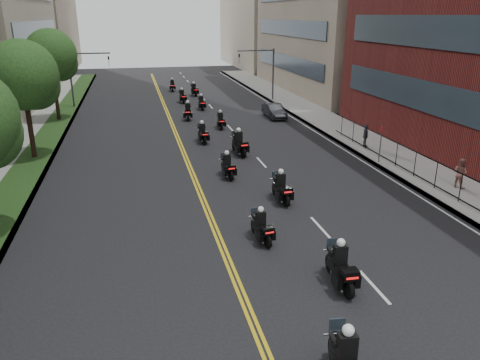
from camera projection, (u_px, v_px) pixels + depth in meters
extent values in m
cube|color=gray|center=(353.00, 135.00, 36.61)|extent=(4.00, 90.00, 0.15)
cube|color=gray|center=(25.00, 155.00, 31.58)|extent=(4.00, 90.00, 0.15)
cube|color=#1E3A15|center=(37.00, 153.00, 31.72)|extent=(2.00, 90.00, 0.04)
cube|color=#333F4C|center=(445.00, 110.00, 28.52)|extent=(0.12, 25.80, 1.80)
cube|color=#333F4C|center=(455.00, 42.00, 27.18)|extent=(0.12, 25.80, 1.80)
cube|color=#333F4C|center=(286.00, 62.00, 57.01)|extent=(0.12, 24.08, 1.80)
cube|color=#333F4C|center=(287.00, 28.00, 55.67)|extent=(0.12, 24.08, 1.80)
cube|color=#333F4C|center=(43.00, 68.00, 51.16)|extent=(0.12, 24.08, 1.80)
cube|color=#333F4C|center=(38.00, 30.00, 49.83)|extent=(0.12, 24.08, 1.80)
cube|color=black|center=(450.00, 168.00, 23.94)|extent=(0.05, 28.00, 0.05)
cube|color=black|center=(446.00, 192.00, 24.38)|extent=(0.05, 28.00, 0.05)
cylinder|color=black|center=(29.00, 121.00, 30.00)|extent=(0.32, 0.32, 5.11)
sphere|color=#164418|center=(22.00, 75.00, 29.03)|extent=(4.40, 4.40, 4.40)
sphere|color=#164418|center=(35.00, 86.00, 29.76)|extent=(3.08, 3.08, 3.08)
cylinder|color=black|center=(55.00, 91.00, 40.98)|extent=(0.32, 0.32, 5.39)
sphere|color=#164418|center=(51.00, 55.00, 39.95)|extent=(4.40, 4.40, 4.40)
sphere|color=#164418|center=(60.00, 63.00, 40.70)|extent=(3.08, 3.08, 3.08)
cylinder|color=#3F3F44|center=(273.00, 75.00, 51.00)|extent=(0.18, 0.18, 5.60)
cylinder|color=#3F3F44|center=(256.00, 51.00, 49.72)|extent=(4.00, 0.14, 0.14)
imported|color=black|center=(239.00, 59.00, 49.61)|extent=(0.16, 0.20, 1.00)
cylinder|color=#3F3F44|center=(71.00, 81.00, 46.61)|extent=(0.18, 0.18, 5.60)
cylinder|color=#3F3F44|center=(89.00, 53.00, 46.16)|extent=(4.00, 0.14, 0.14)
imported|color=black|center=(109.00, 61.00, 46.80)|extent=(0.16, 0.20, 1.00)
cylinder|color=black|center=(335.00, 352.00, 12.72)|extent=(0.23, 0.75, 0.74)
cube|color=black|center=(347.00, 346.00, 11.67)|extent=(0.51, 0.35, 0.68)
sphere|color=white|center=(348.00, 330.00, 11.53)|extent=(0.32, 0.32, 0.32)
cylinder|color=black|center=(349.00, 289.00, 15.66)|extent=(0.18, 0.72, 0.72)
cylinder|color=black|center=(330.00, 264.00, 17.22)|extent=(0.18, 0.72, 0.72)
cube|color=black|center=(340.00, 268.00, 16.34)|extent=(0.50, 1.44, 0.42)
cube|color=silver|center=(339.00, 273.00, 16.47)|extent=(0.42, 0.59, 0.32)
cube|color=black|center=(350.00, 274.00, 15.48)|extent=(0.56, 0.46, 0.34)
cube|color=red|center=(353.00, 278.00, 15.28)|extent=(0.42, 0.05, 0.07)
cube|color=black|center=(340.00, 254.00, 16.22)|extent=(0.47, 0.31, 0.65)
sphere|color=white|center=(341.00, 243.00, 16.08)|extent=(0.31, 0.31, 0.31)
cylinder|color=black|center=(268.00, 241.00, 19.08)|extent=(0.20, 0.62, 0.61)
cylinder|color=black|center=(255.00, 227.00, 20.36)|extent=(0.20, 0.62, 0.61)
cube|color=black|center=(261.00, 228.00, 19.64)|extent=(0.53, 1.25, 0.36)
cube|color=silver|center=(261.00, 232.00, 19.75)|extent=(0.40, 0.53, 0.27)
cube|color=black|center=(268.00, 230.00, 18.92)|extent=(0.51, 0.43, 0.29)
cube|color=red|center=(270.00, 233.00, 18.76)|extent=(0.36, 0.07, 0.06)
cube|color=black|center=(261.00, 218.00, 19.53)|extent=(0.42, 0.30, 0.56)
sphere|color=white|center=(261.00, 209.00, 19.41)|extent=(0.26, 0.26, 0.26)
cylinder|color=black|center=(286.00, 200.00, 23.15)|extent=(0.17, 0.69, 0.69)
cylinder|color=black|center=(275.00, 189.00, 24.62)|extent=(0.17, 0.69, 0.69)
cube|color=black|center=(281.00, 189.00, 23.79)|extent=(0.49, 1.39, 0.41)
cube|color=silver|center=(280.00, 193.00, 23.91)|extent=(0.41, 0.57, 0.30)
cube|color=black|center=(287.00, 190.00, 22.97)|extent=(0.55, 0.45, 0.32)
cube|color=red|center=(288.00, 192.00, 22.78)|extent=(0.41, 0.05, 0.07)
cube|color=black|center=(281.00, 180.00, 23.66)|extent=(0.46, 0.30, 0.63)
sphere|color=white|center=(281.00, 172.00, 23.53)|extent=(0.29, 0.29, 0.29)
cylinder|color=black|center=(231.00, 175.00, 26.78)|extent=(0.18, 0.65, 0.64)
cylinder|color=black|center=(224.00, 168.00, 28.13)|extent=(0.18, 0.65, 0.64)
cube|color=black|center=(227.00, 167.00, 27.37)|extent=(0.49, 1.30, 0.38)
cube|color=silver|center=(227.00, 170.00, 27.48)|extent=(0.40, 0.55, 0.28)
cube|color=black|center=(231.00, 167.00, 26.61)|extent=(0.52, 0.43, 0.30)
cube|color=red|center=(232.00, 169.00, 26.44)|extent=(0.38, 0.06, 0.07)
cube|color=black|center=(227.00, 159.00, 27.25)|extent=(0.43, 0.30, 0.58)
sphere|color=white|center=(227.00, 153.00, 27.13)|extent=(0.27, 0.27, 0.27)
cylinder|color=black|center=(243.00, 152.00, 31.03)|extent=(0.24, 0.76, 0.75)
cylinder|color=black|center=(235.00, 146.00, 32.60)|extent=(0.24, 0.76, 0.75)
cube|color=black|center=(239.00, 145.00, 31.71)|extent=(0.64, 1.53, 0.44)
cube|color=silver|center=(239.00, 148.00, 31.85)|extent=(0.49, 0.65, 0.33)
cube|color=black|center=(243.00, 144.00, 30.84)|extent=(0.62, 0.53, 0.35)
cube|color=red|center=(245.00, 145.00, 30.65)|extent=(0.44, 0.09, 0.08)
cube|color=black|center=(239.00, 137.00, 31.58)|extent=(0.52, 0.36, 0.68)
sphere|color=white|center=(239.00, 130.00, 31.43)|extent=(0.32, 0.32, 0.32)
cylinder|color=black|center=(205.00, 140.00, 34.16)|extent=(0.18, 0.67, 0.67)
cylinder|color=black|center=(200.00, 135.00, 35.57)|extent=(0.18, 0.67, 0.67)
cube|color=black|center=(202.00, 134.00, 34.77)|extent=(0.50, 1.35, 0.39)
cube|color=silver|center=(202.00, 137.00, 34.89)|extent=(0.41, 0.56, 0.29)
cube|color=black|center=(205.00, 134.00, 33.99)|extent=(0.54, 0.45, 0.31)
cube|color=red|center=(205.00, 135.00, 33.81)|extent=(0.39, 0.06, 0.07)
cube|color=black|center=(202.00, 128.00, 34.65)|extent=(0.45, 0.30, 0.61)
sphere|color=white|center=(202.00, 122.00, 34.52)|extent=(0.28, 0.28, 0.28)
cylinder|color=black|center=(222.00, 126.00, 38.53)|extent=(0.16, 0.63, 0.63)
cylinder|color=black|center=(219.00, 123.00, 39.89)|extent=(0.16, 0.63, 0.63)
cube|color=black|center=(220.00, 121.00, 39.12)|extent=(0.45, 1.26, 0.37)
cube|color=silver|center=(220.00, 124.00, 39.24)|extent=(0.37, 0.52, 0.28)
cube|color=black|center=(222.00, 121.00, 38.37)|extent=(0.50, 0.41, 0.29)
cube|color=red|center=(222.00, 121.00, 38.20)|extent=(0.37, 0.05, 0.06)
cube|color=black|center=(220.00, 116.00, 39.01)|extent=(0.42, 0.28, 0.57)
sphere|color=white|center=(220.00, 111.00, 38.89)|extent=(0.27, 0.27, 0.27)
cylinder|color=black|center=(188.00, 117.00, 41.68)|extent=(0.24, 0.71, 0.70)
cylinder|color=black|center=(188.00, 114.00, 43.23)|extent=(0.24, 0.71, 0.70)
cube|color=black|center=(188.00, 112.00, 42.36)|extent=(0.62, 1.44, 0.41)
cube|color=silver|center=(188.00, 115.00, 42.49)|extent=(0.47, 0.62, 0.31)
cube|color=black|center=(188.00, 112.00, 41.50)|extent=(0.59, 0.50, 0.33)
cube|color=red|center=(188.00, 112.00, 41.31)|extent=(0.41, 0.09, 0.07)
cube|color=black|center=(188.00, 107.00, 42.24)|extent=(0.49, 0.35, 0.64)
sphere|color=white|center=(188.00, 102.00, 42.10)|extent=(0.30, 0.30, 0.30)
cylinder|color=black|center=(203.00, 108.00, 46.27)|extent=(0.15, 0.64, 0.64)
cylinder|color=black|center=(200.00, 105.00, 47.64)|extent=(0.15, 0.64, 0.64)
cube|color=black|center=(201.00, 104.00, 46.87)|extent=(0.43, 1.28, 0.37)
cube|color=silver|center=(201.00, 106.00, 46.99)|extent=(0.37, 0.53, 0.28)
cube|color=black|center=(203.00, 103.00, 46.11)|extent=(0.50, 0.41, 0.30)
cube|color=red|center=(203.00, 103.00, 45.94)|extent=(0.38, 0.04, 0.07)
cube|color=black|center=(201.00, 99.00, 46.76)|extent=(0.42, 0.27, 0.58)
sphere|color=white|center=(201.00, 95.00, 46.63)|extent=(0.27, 0.27, 0.27)
cylinder|color=black|center=(184.00, 101.00, 49.84)|extent=(0.20, 0.67, 0.65)
cylinder|color=black|center=(181.00, 99.00, 51.21)|extent=(0.20, 0.67, 0.65)
cube|color=black|center=(182.00, 97.00, 50.44)|extent=(0.54, 1.34, 0.39)
cube|color=silver|center=(182.00, 99.00, 50.55)|extent=(0.42, 0.57, 0.29)
cube|color=black|center=(184.00, 96.00, 49.67)|extent=(0.54, 0.46, 0.31)
cube|color=red|center=(184.00, 97.00, 49.50)|extent=(0.39, 0.07, 0.07)
cube|color=black|center=(182.00, 93.00, 50.32)|extent=(0.45, 0.31, 0.60)
sphere|color=white|center=(182.00, 89.00, 50.19)|extent=(0.28, 0.28, 0.28)
cylinder|color=black|center=(196.00, 94.00, 54.20)|extent=(0.22, 0.67, 0.66)
cylinder|color=black|center=(192.00, 92.00, 55.57)|extent=(0.22, 0.67, 0.66)
cube|color=black|center=(194.00, 91.00, 54.79)|extent=(0.58, 1.36, 0.39)
cube|color=silver|center=(194.00, 92.00, 54.91)|extent=(0.44, 0.58, 0.29)
cube|color=black|center=(196.00, 89.00, 54.03)|extent=(0.56, 0.47, 0.31)
cube|color=red|center=(196.00, 90.00, 53.86)|extent=(0.39, 0.08, 0.07)
cube|color=black|center=(194.00, 86.00, 54.67)|extent=(0.46, 0.33, 0.60)
sphere|color=white|center=(194.00, 83.00, 54.55)|extent=(0.28, 0.28, 0.28)
cylinder|color=black|center=(173.00, 89.00, 57.58)|extent=(0.17, 0.66, 0.65)
cylinder|color=black|center=(172.00, 87.00, 59.01)|extent=(0.17, 0.66, 0.65)
cube|color=black|center=(172.00, 86.00, 58.21)|extent=(0.48, 1.31, 0.38)
cube|color=silver|center=(172.00, 88.00, 58.32)|extent=(0.39, 0.55, 0.29)
cube|color=black|center=(172.00, 85.00, 57.42)|extent=(0.52, 0.43, 0.31)
cube|color=red|center=(173.00, 86.00, 57.24)|extent=(0.38, 0.05, 0.07)
cube|color=black|center=(172.00, 82.00, 58.09)|extent=(0.44, 0.29, 0.59)
sphere|color=white|center=(172.00, 79.00, 57.96)|extent=(0.28, 0.28, 0.28)
imported|color=black|center=(274.00, 111.00, 43.05)|extent=(1.43, 3.93, 1.29)
imported|color=#925C4F|center=(460.00, 173.00, 25.17)|extent=(0.87, 0.97, 1.64)
imported|color=#3D3D45|center=(366.00, 136.00, 32.90)|extent=(0.69, 1.04, 1.63)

